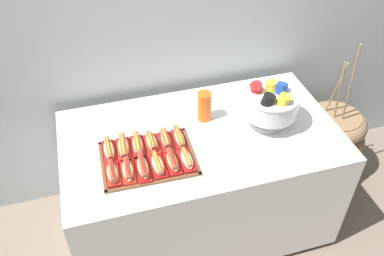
% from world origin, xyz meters
% --- Properties ---
extents(ground_plane, '(10.00, 10.00, 0.00)m').
position_xyz_m(ground_plane, '(0.00, 0.00, 0.00)').
color(ground_plane, '#7A6B5B').
extents(back_wall, '(6.00, 0.10, 2.60)m').
position_xyz_m(back_wall, '(0.00, 0.54, 1.30)').
color(back_wall, '#B2BCC1').
rests_on(back_wall, ground_plane).
extents(buffet_table, '(1.54, 0.86, 0.78)m').
position_xyz_m(buffet_table, '(0.00, 0.00, 0.41)').
color(buffet_table, white).
rests_on(buffet_table, ground_plane).
extents(floor_vase, '(0.49, 0.49, 1.12)m').
position_xyz_m(floor_vase, '(1.03, 0.19, 0.26)').
color(floor_vase, '#896B4C').
rests_on(floor_vase, ground_plane).
extents(serving_tray, '(0.49, 0.37, 0.01)m').
position_xyz_m(serving_tray, '(-0.32, -0.11, 0.78)').
color(serving_tray, brown).
rests_on(serving_tray, buffet_table).
extents(hot_dog_0, '(0.07, 0.15, 0.06)m').
position_xyz_m(hot_dog_0, '(-0.51, -0.19, 0.81)').
color(hot_dog_0, red).
rests_on(hot_dog_0, serving_tray).
extents(hot_dog_1, '(0.07, 0.17, 0.06)m').
position_xyz_m(hot_dog_1, '(-0.44, -0.19, 0.81)').
color(hot_dog_1, red).
rests_on(hot_dog_1, serving_tray).
extents(hot_dog_2, '(0.07, 0.18, 0.06)m').
position_xyz_m(hot_dog_2, '(-0.36, -0.19, 0.81)').
color(hot_dog_2, '#B21414').
rests_on(hot_dog_2, serving_tray).
extents(hot_dog_3, '(0.07, 0.17, 0.06)m').
position_xyz_m(hot_dog_3, '(-0.29, -0.19, 0.81)').
color(hot_dog_3, '#B21414').
rests_on(hot_dog_3, serving_tray).
extents(hot_dog_4, '(0.06, 0.16, 0.06)m').
position_xyz_m(hot_dog_4, '(-0.21, -0.20, 0.81)').
color(hot_dog_4, '#B21414').
rests_on(hot_dog_4, serving_tray).
extents(hot_dog_5, '(0.07, 0.16, 0.06)m').
position_xyz_m(hot_dog_5, '(-0.14, -0.20, 0.81)').
color(hot_dog_5, red).
rests_on(hot_dog_5, serving_tray).
extents(hot_dog_6, '(0.06, 0.18, 0.06)m').
position_xyz_m(hot_dog_6, '(-0.51, -0.02, 0.81)').
color(hot_dog_6, '#B21414').
rests_on(hot_dog_6, serving_tray).
extents(hot_dog_7, '(0.08, 0.19, 0.06)m').
position_xyz_m(hot_dog_7, '(-0.43, -0.02, 0.81)').
color(hot_dog_7, red).
rests_on(hot_dog_7, serving_tray).
extents(hot_dog_8, '(0.08, 0.19, 0.06)m').
position_xyz_m(hot_dog_8, '(-0.36, -0.03, 0.81)').
color(hot_dog_8, red).
rests_on(hot_dog_8, serving_tray).
extents(hot_dog_9, '(0.07, 0.15, 0.06)m').
position_xyz_m(hot_dog_9, '(-0.28, -0.03, 0.81)').
color(hot_dog_9, red).
rests_on(hot_dog_9, serving_tray).
extents(hot_dog_10, '(0.06, 0.16, 0.06)m').
position_xyz_m(hot_dog_10, '(-0.21, -0.03, 0.81)').
color(hot_dog_10, red).
rests_on(hot_dog_10, serving_tray).
extents(hot_dog_11, '(0.06, 0.18, 0.06)m').
position_xyz_m(hot_dog_11, '(-0.13, -0.03, 0.81)').
color(hot_dog_11, red).
rests_on(hot_dog_11, serving_tray).
extents(punch_bowl, '(0.32, 0.32, 0.27)m').
position_xyz_m(punch_bowl, '(0.39, -0.02, 0.93)').
color(punch_bowl, silver).
rests_on(punch_bowl, buffet_table).
extents(cup_stack, '(0.08, 0.08, 0.18)m').
position_xyz_m(cup_stack, '(0.06, 0.13, 0.87)').
color(cup_stack, '#EA5B19').
rests_on(cup_stack, buffet_table).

